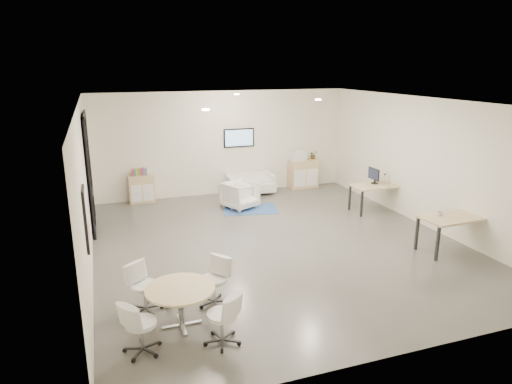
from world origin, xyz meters
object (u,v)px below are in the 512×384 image
object	(u,v)px
armchair_left	(235,194)
armchair_right	(240,194)
sideboard_right	(303,174)
round_table	(180,293)
loveseat	(250,184)
desk_front	(456,220)
desk_rear	(377,187)
sideboard_left	(142,189)

from	to	relation	value
armchair_left	armchair_right	bearing A→B (deg)	9.04
sideboard_right	round_table	bearing A→B (deg)	-127.40
loveseat	desk_front	distance (m)	6.46
armchair_right	desk_front	size ratio (longest dim) A/B	0.53
desk_front	sideboard_right	bearing A→B (deg)	94.94
desk_rear	desk_front	xyz separation A→B (m)	(-0.03, -3.00, 0.04)
armchair_left	desk_front	size ratio (longest dim) A/B	0.46
sideboard_right	armchair_left	bearing A→B (deg)	-155.89
round_table	loveseat	bearing A→B (deg)	63.36
armchair_left	sideboard_left	bearing A→B (deg)	-130.74
armchair_left	armchair_right	xyz separation A→B (m)	(0.10, -0.23, 0.06)
loveseat	round_table	world-z (taller)	round_table
loveseat	armchair_right	distance (m)	1.54
sideboard_left	sideboard_right	distance (m)	5.23
desk_rear	round_table	world-z (taller)	desk_rear
desk_rear	round_table	size ratio (longest dim) A/B	1.34
armchair_left	loveseat	bearing A→B (deg)	128.81
sideboard_right	armchair_right	distance (m)	3.02
sideboard_right	armchair_left	world-z (taller)	sideboard_right
armchair_left	desk_rear	distance (m)	4.02
loveseat	desk_rear	xyz separation A→B (m)	(2.76, -2.84, 0.38)
desk_front	loveseat	bearing A→B (deg)	112.01
sideboard_right	loveseat	xyz separation A→B (m)	(-1.89, -0.12, -0.17)
sideboard_left	loveseat	bearing A→B (deg)	-2.69
armchair_right	desk_rear	bearing A→B (deg)	-48.04
sideboard_right	armchair_left	xyz separation A→B (m)	(-2.74, -1.23, -0.11)
loveseat	desk_front	xyz separation A→B (m)	(2.73, -5.84, 0.42)
loveseat	armchair_right	size ratio (longest dim) A/B	1.80
sideboard_left	sideboard_right	world-z (taller)	sideboard_right
loveseat	armchair_right	world-z (taller)	armchair_right
armchair_right	desk_rear	xyz separation A→B (m)	(3.51, -1.50, 0.26)
loveseat	desk_rear	distance (m)	3.98
desk_front	round_table	xyz separation A→B (m)	(-6.18, -1.02, -0.15)
armchair_right	desk_rear	size ratio (longest dim) A/B	0.58
desk_rear	round_table	distance (m)	7.40
sideboard_left	desk_rear	size ratio (longest dim) A/B	0.57
sideboard_left	armchair_left	size ratio (longest dim) A/B	1.14
sideboard_left	armchair_left	xyz separation A→B (m)	(2.49, -1.26, -0.05)
desk_front	armchair_left	bearing A→B (deg)	124.03
desk_rear	sideboard_left	bearing A→B (deg)	153.70
desk_front	round_table	bearing A→B (deg)	-173.64
round_table	desk_front	bearing A→B (deg)	9.42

